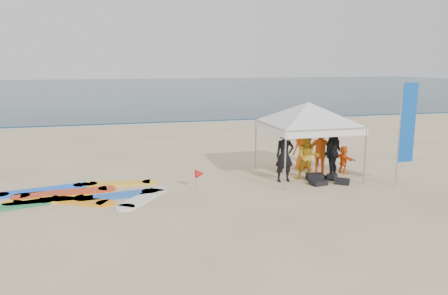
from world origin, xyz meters
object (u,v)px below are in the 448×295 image
(person_orange_b, at_px, (303,146))
(canopy_tent, at_px, (309,102))
(person_orange_a, at_px, (320,149))
(feather_flag, at_px, (407,124))
(person_black_a, at_px, (285,156))
(person_yellow, at_px, (308,157))
(surfboard_spread, at_px, (77,195))
(person_black_b, at_px, (332,152))
(person_seated, at_px, (344,160))
(marker_pennant, at_px, (200,174))

(person_orange_b, xyz_separation_m, canopy_tent, (-0.40, -1.11, 1.75))
(person_orange_a, xyz_separation_m, feather_flag, (1.94, -2.05, 1.11))
(person_orange_a, bearing_deg, person_black_a, 44.21)
(person_yellow, relative_size, person_orange_a, 0.87)
(person_orange_a, height_order, surfboard_spread, person_orange_a)
(person_black_b, relative_size, feather_flag, 0.54)
(person_seated, height_order, surfboard_spread, person_seated)
(person_orange_b, relative_size, person_seated, 1.71)
(person_black_b, relative_size, person_orange_b, 1.08)
(person_orange_a, distance_m, canopy_tent, 1.82)
(person_black_b, distance_m, feather_flag, 2.54)
(marker_pennant, height_order, surfboard_spread, marker_pennant)
(person_black_a, bearing_deg, marker_pennant, -177.40)
(marker_pennant, bearing_deg, person_yellow, 2.84)
(person_black_b, xyz_separation_m, marker_pennant, (-4.69, -0.11, -0.43))
(person_black_b, distance_m, marker_pennant, 4.71)
(person_yellow, distance_m, marker_pennant, 3.82)
(person_orange_b, xyz_separation_m, person_seated, (1.11, -1.03, -0.36))
(person_yellow, relative_size, person_orange_b, 0.92)
(person_black_b, bearing_deg, person_seated, 178.79)
(canopy_tent, bearing_deg, person_seated, 3.28)
(person_black_b, xyz_separation_m, person_seated, (0.78, 0.57, -0.42))
(person_black_a, xyz_separation_m, person_yellow, (0.86, 0.01, -0.09))
(surfboard_spread, bearing_deg, marker_pennant, -2.60)
(person_orange_a, bearing_deg, marker_pennant, 33.78)
(person_orange_b, bearing_deg, person_seated, 120.66)
(canopy_tent, relative_size, marker_pennant, 6.24)
(person_black_a, height_order, person_black_b, person_black_b)
(person_seated, distance_m, marker_pennant, 5.50)
(person_seated, bearing_deg, person_yellow, 93.19)
(person_black_b, distance_m, person_orange_b, 1.63)
(canopy_tent, relative_size, surfboard_spread, 0.74)
(person_black_b, bearing_deg, person_orange_a, -116.28)
(person_black_a, relative_size, person_orange_a, 0.97)
(feather_flag, distance_m, marker_pennant, 6.80)
(person_black_a, bearing_deg, canopy_tent, 21.27)
(person_orange_a, height_order, canopy_tent, canopy_tent)
(person_seated, relative_size, marker_pennant, 1.58)
(feather_flag, height_order, marker_pennant, feather_flag)
(canopy_tent, height_order, marker_pennant, canopy_tent)
(person_black_b, relative_size, marker_pennant, 2.91)
(feather_flag, bearing_deg, canopy_tent, 143.72)
(person_yellow, bearing_deg, canopy_tent, 92.34)
(person_seated, bearing_deg, marker_pennant, 83.92)
(person_black_a, bearing_deg, person_orange_a, 19.10)
(feather_flag, relative_size, marker_pennant, 5.39)
(person_black_b, height_order, canopy_tent, canopy_tent)
(person_orange_a, distance_m, surfboard_spread, 8.36)
(person_yellow, relative_size, person_black_b, 0.86)
(person_orange_b, bearing_deg, person_black_b, 85.31)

